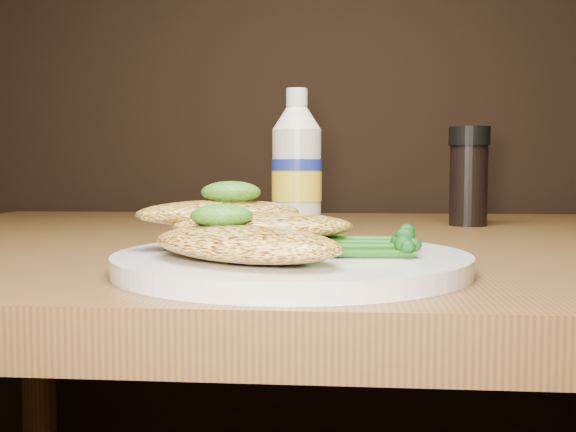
{
  "coord_description": "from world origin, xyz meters",
  "views": [
    {
      "loc": [
        -0.02,
        0.3,
        0.83
      ],
      "look_at": [
        -0.06,
        0.81,
        0.79
      ],
      "focal_mm": 41.98,
      "sensor_mm": 36.0,
      "label": 1
    }
  ],
  "objects": [
    {
      "name": "chicken_back",
      "position": [
        -0.12,
        0.82,
        0.79
      ],
      "size": [
        0.15,
        0.12,
        0.02
      ],
      "primitive_type": "ellipsoid",
      "rotation": [
        0.0,
        0.0,
        0.45
      ],
      "color": "#EBBB4A",
      "rests_on": "plate"
    },
    {
      "name": "chicken_mid",
      "position": [
        -0.08,
        0.79,
        0.78
      ],
      "size": [
        0.14,
        0.07,
        0.02
      ],
      "primitive_type": "ellipsoid",
      "rotation": [
        0.0,
        0.0,
        0.04
      ],
      "color": "#EBBB4A",
      "rests_on": "plate"
    },
    {
      "name": "pepper_grinder",
      "position": [
        0.15,
        1.21,
        0.82
      ],
      "size": [
        0.06,
        0.06,
        0.13
      ],
      "primitive_type": null,
      "rotation": [
        0.0,
        0.0,
        -0.08
      ],
      "color": "black",
      "rests_on": "dining_table"
    },
    {
      "name": "pesto_front",
      "position": [
        -0.1,
        0.76,
        0.79
      ],
      "size": [
        0.05,
        0.05,
        0.02
      ],
      "primitive_type": "ellipsoid",
      "rotation": [
        0.0,
        0.0,
        -0.13
      ],
      "color": "#153808",
      "rests_on": "chicken_front"
    },
    {
      "name": "mayo_bottle",
      "position": [
        -0.08,
        1.1,
        0.84
      ],
      "size": [
        0.07,
        0.07,
        0.17
      ],
      "primitive_type": null,
      "rotation": [
        0.0,
        0.0,
        0.12
      ],
      "color": "beige",
      "rests_on": "dining_table"
    },
    {
      "name": "chicken_front",
      "position": [
        -0.08,
        0.74,
        0.78
      ],
      "size": [
        0.17,
        0.15,
        0.02
      ],
      "primitive_type": "ellipsoid",
      "rotation": [
        0.0,
        0.0,
        -0.58
      ],
      "color": "#EBBB4A",
      "rests_on": "plate"
    },
    {
      "name": "broccolini_bundle",
      "position": [
        -0.01,
        0.79,
        0.77
      ],
      "size": [
        0.15,
        0.13,
        0.02
      ],
      "primitive_type": null,
      "rotation": [
        0.0,
        0.0,
        0.28
      ],
      "color": "#1A4E11",
      "rests_on": "plate"
    },
    {
      "name": "pesto_back",
      "position": [
        -0.11,
        0.82,
        0.81
      ],
      "size": [
        0.05,
        0.05,
        0.02
      ],
      "primitive_type": "ellipsoid",
      "rotation": [
        0.0,
        0.0,
        -0.08
      ],
      "color": "#153808",
      "rests_on": "chicken_back"
    },
    {
      "name": "plate",
      "position": [
        -0.06,
        0.79,
        0.76
      ],
      "size": [
        0.26,
        0.26,
        0.01
      ],
      "primitive_type": "cylinder",
      "color": "silver",
      "rests_on": "dining_table"
    }
  ]
}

